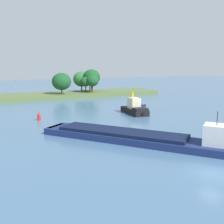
% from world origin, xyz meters
% --- Properties ---
extents(ground_plane, '(400.00, 400.00, 0.00)m').
position_xyz_m(ground_plane, '(0.00, 0.00, 0.00)').
color(ground_plane, '#476B8E').
extents(treeline_island, '(73.56, 16.17, 9.94)m').
position_xyz_m(treeline_island, '(6.57, 76.16, 2.96)').
color(treeline_island, '#566B3D').
rests_on(treeline_island, ground).
extents(tugboat, '(4.59, 9.72, 5.06)m').
position_xyz_m(tugboat, '(11.88, 35.23, 1.30)').
color(tugboat, black).
rests_on(tugboat, ground).
extents(fishing_skiff, '(4.35, 4.86, 0.88)m').
position_xyz_m(fishing_skiff, '(19.11, 45.85, 0.22)').
color(fishing_skiff, navy).
rests_on(fishing_skiff, ground).
extents(cargo_barge, '(22.20, 26.81, 5.64)m').
position_xyz_m(cargo_barge, '(-0.79, 14.59, 0.88)').
color(cargo_barge, navy).
rests_on(cargo_barge, ground).
extents(channel_buoy_red, '(0.70, 0.70, 1.90)m').
position_xyz_m(channel_buoy_red, '(-10.56, 37.81, 0.81)').
color(channel_buoy_red, red).
rests_on(channel_buoy_red, ground).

